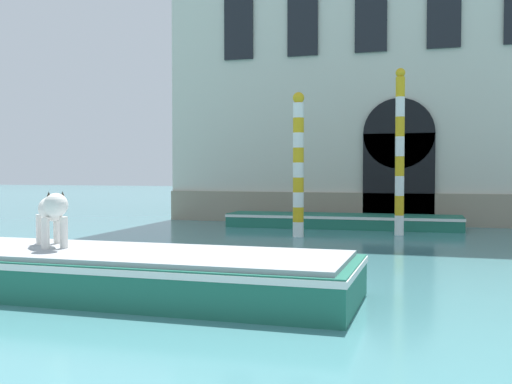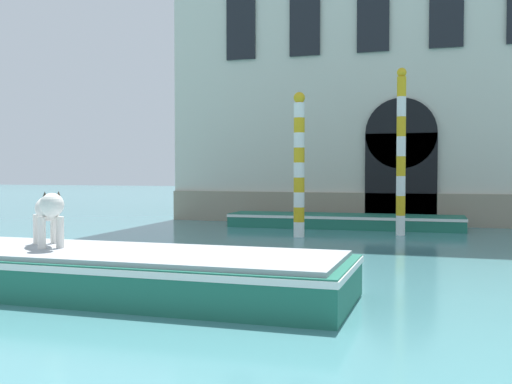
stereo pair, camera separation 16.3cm
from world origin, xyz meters
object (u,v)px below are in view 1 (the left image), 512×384
dog_on_deck (52,210)px  mooring_pole_0 (400,151)px  boat_moored_near_palazzo (342,221)px  boat_foreground (48,267)px  mooring_pole_1 (298,164)px

dog_on_deck → mooring_pole_0: 9.85m
boat_moored_near_palazzo → mooring_pole_0: mooring_pole_0 is taller
boat_foreground → dog_on_deck: 0.81m
boat_foreground → mooring_pole_0: 10.05m
mooring_pole_0 → mooring_pole_1: (-2.45, -1.16, -0.34)m
dog_on_deck → mooring_pole_1: bearing=123.0°
dog_on_deck → boat_moored_near_palazzo: dog_on_deck is taller
dog_on_deck → boat_moored_near_palazzo: 10.67m
boat_moored_near_palazzo → mooring_pole_1: bearing=-106.4°
mooring_pole_0 → mooring_pole_1: 2.74m
boat_foreground → dog_on_deck: (0.03, 0.07, 0.81)m
dog_on_deck → mooring_pole_1: mooring_pole_1 is taller
boat_moored_near_palazzo → boat_foreground: bearing=-105.5°
boat_foreground → boat_moored_near_palazzo: (2.65, 10.37, -0.10)m
boat_moored_near_palazzo → mooring_pole_1: mooring_pole_1 is taller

